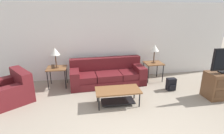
{
  "coord_description": "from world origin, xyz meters",
  "views": [
    {
      "loc": [
        -0.78,
        -2.08,
        2.32
      ],
      "look_at": [
        0.01,
        2.54,
        0.8
      ],
      "focal_mm": 28.0,
      "sensor_mm": 36.0,
      "label": 1
    }
  ],
  "objects_px": {
    "armchair": "(10,91)",
    "coffee_table": "(118,93)",
    "side_table_right": "(153,64)",
    "tv_console": "(223,85)",
    "table_lamp_right": "(155,48)",
    "backpack": "(171,84)",
    "table_lamp_left": "(55,52)",
    "side_table_left": "(57,69)",
    "couch": "(107,75)"
  },
  "relations": [
    {
      "from": "side_table_right",
      "to": "backpack",
      "type": "bearing_deg",
      "value": -74.24
    },
    {
      "from": "coffee_table",
      "to": "table_lamp_right",
      "type": "distance_m",
      "value": 2.25
    },
    {
      "from": "armchair",
      "to": "tv_console",
      "type": "distance_m",
      "value": 5.77
    },
    {
      "from": "coffee_table",
      "to": "table_lamp_left",
      "type": "xyz_separation_m",
      "value": [
        -1.66,
        1.43,
        0.82
      ]
    },
    {
      "from": "coffee_table",
      "to": "backpack",
      "type": "height_order",
      "value": "coffee_table"
    },
    {
      "from": "armchair",
      "to": "coffee_table",
      "type": "xyz_separation_m",
      "value": [
        2.78,
        -0.65,
        0.02
      ]
    },
    {
      "from": "side_table_right",
      "to": "coffee_table",
      "type": "bearing_deg",
      "value": -137.02
    },
    {
      "from": "side_table_left",
      "to": "armchair",
      "type": "bearing_deg",
      "value": -145.27
    },
    {
      "from": "armchair",
      "to": "tv_console",
      "type": "xyz_separation_m",
      "value": [
        5.72,
        -0.75,
        0.08
      ]
    },
    {
      "from": "couch",
      "to": "side_table_left",
      "type": "xyz_separation_m",
      "value": [
        -1.59,
        0.02,
        0.28
      ]
    },
    {
      "from": "side_table_right",
      "to": "table_lamp_right",
      "type": "relative_size",
      "value": 1.0
    },
    {
      "from": "side_table_left",
      "to": "table_lamp_left",
      "type": "bearing_deg",
      "value": 63.43
    },
    {
      "from": "coffee_table",
      "to": "side_table_right",
      "type": "relative_size",
      "value": 1.81
    },
    {
      "from": "side_table_left",
      "to": "tv_console",
      "type": "height_order",
      "value": "tv_console"
    },
    {
      "from": "side_table_left",
      "to": "side_table_right",
      "type": "relative_size",
      "value": 1.0
    },
    {
      "from": "table_lamp_right",
      "to": "side_table_left",
      "type": "bearing_deg",
      "value": -180.0
    },
    {
      "from": "armchair",
      "to": "side_table_right",
      "type": "relative_size",
      "value": 2.24
    },
    {
      "from": "couch",
      "to": "side_table_left",
      "type": "height_order",
      "value": "couch"
    },
    {
      "from": "tv_console",
      "to": "couch",
      "type": "bearing_deg",
      "value": 153.44
    },
    {
      "from": "armchair",
      "to": "table_lamp_left",
      "type": "distance_m",
      "value": 1.61
    },
    {
      "from": "coffee_table",
      "to": "armchair",
      "type": "bearing_deg",
      "value": 166.94
    },
    {
      "from": "couch",
      "to": "backpack",
      "type": "bearing_deg",
      "value": -24.41
    },
    {
      "from": "couch",
      "to": "armchair",
      "type": "bearing_deg",
      "value": -164.48
    },
    {
      "from": "armchair",
      "to": "backpack",
      "type": "height_order",
      "value": "armchair"
    },
    {
      "from": "coffee_table",
      "to": "couch",
      "type": "bearing_deg",
      "value": 92.78
    },
    {
      "from": "side_table_right",
      "to": "tv_console",
      "type": "relative_size",
      "value": 0.66
    },
    {
      "from": "backpack",
      "to": "table_lamp_left",
      "type": "bearing_deg",
      "value": 165.93
    },
    {
      "from": "side_table_right",
      "to": "tv_console",
      "type": "bearing_deg",
      "value": -47.36
    },
    {
      "from": "couch",
      "to": "backpack",
      "type": "relative_size",
      "value": 6.55
    },
    {
      "from": "coffee_table",
      "to": "side_table_right",
      "type": "bearing_deg",
      "value": 42.98
    },
    {
      "from": "armchair",
      "to": "side_table_left",
      "type": "relative_size",
      "value": 2.24
    },
    {
      "from": "table_lamp_left",
      "to": "backpack",
      "type": "distance_m",
      "value": 3.66
    },
    {
      "from": "side_table_right",
      "to": "tv_console",
      "type": "height_order",
      "value": "tv_console"
    },
    {
      "from": "armchair",
      "to": "coffee_table",
      "type": "height_order",
      "value": "armchair"
    },
    {
      "from": "side_table_right",
      "to": "table_lamp_right",
      "type": "height_order",
      "value": "table_lamp_right"
    },
    {
      "from": "couch",
      "to": "side_table_left",
      "type": "relative_size",
      "value": 3.88
    },
    {
      "from": "armchair",
      "to": "coffee_table",
      "type": "bearing_deg",
      "value": -13.06
    },
    {
      "from": "table_lamp_right",
      "to": "coffee_table",
      "type": "bearing_deg",
      "value": -137.02
    },
    {
      "from": "table_lamp_right",
      "to": "backpack",
      "type": "height_order",
      "value": "table_lamp_right"
    },
    {
      "from": "coffee_table",
      "to": "table_lamp_right",
      "type": "height_order",
      "value": "table_lamp_right"
    },
    {
      "from": "tv_console",
      "to": "coffee_table",
      "type": "bearing_deg",
      "value": 178.03
    },
    {
      "from": "side_table_right",
      "to": "backpack",
      "type": "relative_size",
      "value": 1.69
    },
    {
      "from": "table_lamp_right",
      "to": "tv_console",
      "type": "relative_size",
      "value": 0.66
    },
    {
      "from": "table_lamp_left",
      "to": "table_lamp_right",
      "type": "bearing_deg",
      "value": 0.0
    },
    {
      "from": "coffee_table",
      "to": "side_table_right",
      "type": "distance_m",
      "value": 2.11
    },
    {
      "from": "table_lamp_left",
      "to": "table_lamp_right",
      "type": "distance_m",
      "value": 3.19
    },
    {
      "from": "couch",
      "to": "side_table_left",
      "type": "bearing_deg",
      "value": 179.1
    },
    {
      "from": "armchair",
      "to": "backpack",
      "type": "xyz_separation_m",
      "value": [
        4.56,
        -0.08,
        -0.1
      ]
    },
    {
      "from": "table_lamp_left",
      "to": "couch",
      "type": "bearing_deg",
      "value": -0.9
    },
    {
      "from": "side_table_right",
      "to": "table_lamp_left",
      "type": "relative_size",
      "value": 1.0
    }
  ]
}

